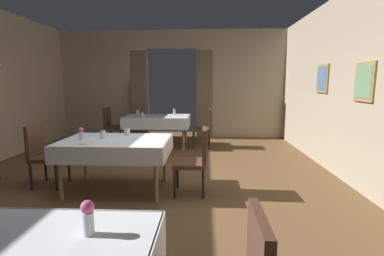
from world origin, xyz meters
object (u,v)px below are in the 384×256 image
at_px(flower_vase_near, 88,216).
at_px(flower_vase_mid, 81,133).
at_px(chair_far_left, 112,125).
at_px(chair_mid_left, 44,152).
at_px(glass_far_d, 142,115).
at_px(plate_mid_b, 86,143).
at_px(glass_mid_c, 103,135).
at_px(dining_table_mid, 116,145).
at_px(plate_far_c, 158,116).
at_px(glass_far_b, 138,112).
at_px(chair_far_right, 205,126).
at_px(dining_table_far, 157,119).
at_px(chair_mid_right, 196,158).
at_px(flower_vase_far, 174,111).
at_px(glass_mid_d, 127,132).

xyz_separation_m(flower_vase_near, flower_vase_mid, (-1.12, 2.42, -0.00)).
bearing_deg(flower_vase_near, chair_far_left, 107.55).
relative_size(chair_mid_left, glass_far_d, 9.97).
bearing_deg(plate_mid_b, glass_mid_c, 74.11).
bearing_deg(chair_far_left, dining_table_mid, -70.25).
xyz_separation_m(plate_mid_b, plate_far_c, (0.41, 3.18, 0.00)).
distance_m(flower_vase_mid, glass_far_b, 3.27).
relative_size(chair_far_left, plate_far_c, 4.92).
bearing_deg(flower_vase_near, glass_far_b, 101.17).
distance_m(chair_far_right, flower_vase_mid, 3.40).
xyz_separation_m(dining_table_far, chair_mid_right, (1.04, -2.99, -0.15)).
distance_m(plate_mid_b, flower_vase_far, 3.50).
bearing_deg(flower_vase_near, chair_mid_left, 124.63).
height_order(flower_vase_near, glass_mid_d, flower_vase_near).
bearing_deg(chair_far_right, chair_far_left, 176.28).
bearing_deg(chair_mid_right, glass_far_d, 116.00).
height_order(glass_far_b, glass_far_d, glass_far_b).
bearing_deg(flower_vase_mid, dining_table_far, 79.44).
height_order(chair_far_right, flower_vase_mid, flower_vase_mid).
height_order(dining_table_mid, flower_vase_near, flower_vase_near).
xyz_separation_m(chair_far_right, flower_vase_far, (-0.77, 0.28, 0.33)).
bearing_deg(glass_mid_c, glass_mid_d, 44.31).
bearing_deg(chair_far_left, plate_far_c, -5.37).
distance_m(dining_table_far, glass_far_b, 0.64).
bearing_deg(plate_mid_b, flower_vase_near, -66.27).
bearing_deg(flower_vase_near, dining_table_far, 95.97).
xyz_separation_m(chair_mid_left, chair_far_left, (0.07, 2.87, 0.00)).
height_order(glass_mid_c, glass_far_b, glass_far_b).
distance_m(plate_far_c, glass_far_d, 0.37).
bearing_deg(glass_mid_d, chair_mid_left, -170.35).
relative_size(chair_far_left, flower_vase_near, 4.91).
bearing_deg(plate_mid_b, chair_mid_right, 8.56).
height_order(chair_far_right, plate_far_c, chair_far_right).
bearing_deg(glass_far_d, glass_mid_c, -89.11).
bearing_deg(dining_table_mid, chair_far_right, 65.88).
height_order(chair_mid_left, glass_mid_d, chair_mid_left).
distance_m(chair_far_left, flower_vase_mid, 3.14).
height_order(flower_vase_near, glass_mid_c, flower_vase_near).
xyz_separation_m(dining_table_mid, plate_far_c, (0.11, 2.87, 0.09)).
relative_size(chair_far_right, glass_mid_d, 8.87).
bearing_deg(glass_mid_d, chair_far_left, 113.30).
xyz_separation_m(flower_vase_mid, plate_mid_b, (0.16, -0.22, -0.09)).
relative_size(dining_table_mid, plate_mid_b, 8.11).
bearing_deg(chair_mid_right, chair_far_left, 125.78).
xyz_separation_m(chair_far_right, flower_vase_mid, (-1.73, -2.91, 0.33)).
xyz_separation_m(dining_table_far, glass_mid_c, (-0.30, -2.86, 0.14)).
bearing_deg(flower_vase_far, dining_table_mid, -99.09).
height_order(flower_vase_far, glass_far_b, flower_vase_far).
height_order(glass_mid_c, glass_mid_d, glass_mid_c).
bearing_deg(flower_vase_mid, plate_mid_b, -54.87).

